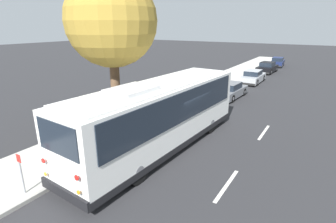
{
  "coord_description": "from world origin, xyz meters",
  "views": [
    {
      "loc": [
        -10.89,
        -6.23,
        5.71
      ],
      "look_at": [
        0.43,
        0.81,
        1.3
      ],
      "focal_mm": 28.0,
      "sensor_mm": 36.0,
      "label": 1
    }
  ],
  "objects_px": {
    "parked_sedan_navy": "(277,62)",
    "street_tree": "(113,15)",
    "sign_post_near": "(21,174)",
    "parked_sedan_silver": "(253,77)",
    "parked_sedan_black": "(267,68)",
    "shuttle_bus": "(161,113)",
    "sign_post_far": "(70,156)",
    "parked_sedan_gray": "(230,91)"
  },
  "relations": [
    {
      "from": "parked_sedan_navy",
      "to": "street_tree",
      "type": "xyz_separation_m",
      "value": [
        -30.83,
        2.76,
        5.6
      ]
    },
    {
      "from": "parked_sedan_navy",
      "to": "sign_post_near",
      "type": "relative_size",
      "value": 3.0
    },
    {
      "from": "parked_sedan_silver",
      "to": "parked_sedan_black",
      "type": "xyz_separation_m",
      "value": [
        7.11,
        0.11,
        0.01
      ]
    },
    {
      "from": "parked_sedan_black",
      "to": "street_tree",
      "type": "xyz_separation_m",
      "value": [
        -24.36,
        2.7,
        5.56
      ]
    },
    {
      "from": "street_tree",
      "to": "sign_post_near",
      "type": "distance_m",
      "value": 8.19
    },
    {
      "from": "shuttle_bus",
      "to": "sign_post_far",
      "type": "height_order",
      "value": "shuttle_bus"
    },
    {
      "from": "sign_post_near",
      "to": "parked_sedan_black",
      "type": "bearing_deg",
      "value": -2.89
    },
    {
      "from": "parked_sedan_black",
      "to": "sign_post_far",
      "type": "relative_size",
      "value": 3.87
    },
    {
      "from": "shuttle_bus",
      "to": "parked_sedan_navy",
      "type": "relative_size",
      "value": 2.45
    },
    {
      "from": "sign_post_near",
      "to": "sign_post_far",
      "type": "bearing_deg",
      "value": 0.0
    },
    {
      "from": "sign_post_near",
      "to": "parked_sedan_navy",
      "type": "bearing_deg",
      "value": -2.48
    },
    {
      "from": "street_tree",
      "to": "sign_post_near",
      "type": "bearing_deg",
      "value": -169.37
    },
    {
      "from": "street_tree",
      "to": "sign_post_near",
      "type": "height_order",
      "value": "street_tree"
    },
    {
      "from": "parked_sedan_gray",
      "to": "street_tree",
      "type": "distance_m",
      "value": 12.06
    },
    {
      "from": "parked_sedan_gray",
      "to": "parked_sedan_silver",
      "type": "xyz_separation_m",
      "value": [
        6.92,
        -0.08,
        0.03
      ]
    },
    {
      "from": "parked_sedan_black",
      "to": "sign_post_far",
      "type": "bearing_deg",
      "value": 179.81
    },
    {
      "from": "shuttle_bus",
      "to": "sign_post_far",
      "type": "distance_m",
      "value": 4.36
    },
    {
      "from": "shuttle_bus",
      "to": "parked_sedan_navy",
      "type": "bearing_deg",
      "value": 3.79
    },
    {
      "from": "sign_post_near",
      "to": "parked_sedan_gray",
      "type": "bearing_deg",
      "value": -5.41
    },
    {
      "from": "parked_sedan_silver",
      "to": "parked_sedan_black",
      "type": "height_order",
      "value": "parked_sedan_black"
    },
    {
      "from": "parked_sedan_navy",
      "to": "street_tree",
      "type": "height_order",
      "value": "street_tree"
    },
    {
      "from": "shuttle_bus",
      "to": "parked_sedan_black",
      "type": "relative_size",
      "value": 2.51
    },
    {
      "from": "parked_sedan_black",
      "to": "sign_post_far",
      "type": "height_order",
      "value": "parked_sedan_black"
    },
    {
      "from": "street_tree",
      "to": "sign_post_far",
      "type": "relative_size",
      "value": 7.77
    },
    {
      "from": "parked_sedan_gray",
      "to": "parked_sedan_black",
      "type": "distance_m",
      "value": 14.03
    },
    {
      "from": "parked_sedan_silver",
      "to": "street_tree",
      "type": "bearing_deg",
      "value": 170.65
    },
    {
      "from": "parked_sedan_silver",
      "to": "shuttle_bus",
      "type": "bearing_deg",
      "value": -179.31
    },
    {
      "from": "parked_sedan_gray",
      "to": "parked_sedan_navy",
      "type": "distance_m",
      "value": 20.49
    },
    {
      "from": "street_tree",
      "to": "parked_sedan_navy",
      "type": "bearing_deg",
      "value": -5.12
    },
    {
      "from": "sign_post_far",
      "to": "street_tree",
      "type": "bearing_deg",
      "value": 15.39
    },
    {
      "from": "shuttle_bus",
      "to": "sign_post_far",
      "type": "xyz_separation_m",
      "value": [
        -3.77,
        1.9,
        -1.1
      ]
    },
    {
      "from": "parked_sedan_silver",
      "to": "sign_post_near",
      "type": "bearing_deg",
      "value": 175.86
    },
    {
      "from": "parked_sedan_gray",
      "to": "parked_sedan_navy",
      "type": "relative_size",
      "value": 0.96
    },
    {
      "from": "parked_sedan_navy",
      "to": "sign_post_far",
      "type": "relative_size",
      "value": 3.98
    },
    {
      "from": "sign_post_far",
      "to": "parked_sedan_gray",
      "type": "bearing_deg",
      "value": -6.14
    },
    {
      "from": "parked_sedan_gray",
      "to": "sign_post_near",
      "type": "distance_m",
      "value": 16.58
    },
    {
      "from": "parked_sedan_navy",
      "to": "parked_sedan_gray",
      "type": "bearing_deg",
      "value": 175.93
    },
    {
      "from": "parked_sedan_silver",
      "to": "street_tree",
      "type": "xyz_separation_m",
      "value": [
        -17.25,
        2.81,
        5.57
      ]
    },
    {
      "from": "shuttle_bus",
      "to": "parked_sedan_silver",
      "type": "relative_size",
      "value": 2.43
    },
    {
      "from": "parked_sedan_black",
      "to": "parked_sedan_navy",
      "type": "relative_size",
      "value": 0.97
    },
    {
      "from": "parked_sedan_navy",
      "to": "sign_post_near",
      "type": "xyz_separation_m",
      "value": [
        -37.0,
        1.6,
        0.33
      ]
    },
    {
      "from": "parked_sedan_navy",
      "to": "parked_sedan_silver",
      "type": "bearing_deg",
      "value": 176.23
    }
  ]
}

